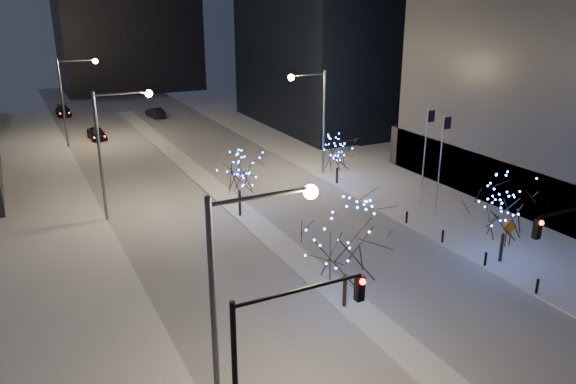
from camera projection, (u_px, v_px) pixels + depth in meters
road at (199, 175)px, 54.36m from camera, size 20.00×130.00×0.02m
median at (216, 190)px, 50.12m from camera, size 2.00×80.00×0.15m
east_sidewalk at (422, 198)px, 48.08m from camera, size 10.00×90.00×0.15m
west_sidewalk at (62, 268)px, 35.74m from camera, size 8.00×90.00×0.15m
street_lamp_w_near at (240, 282)px, 20.60m from camera, size 4.40×0.56×10.00m
street_lamp_w_mid at (113, 138)px, 41.68m from camera, size 4.40×0.56×10.00m
street_lamp_w_far at (71, 90)px, 62.75m from camera, size 4.40×0.56×10.00m
street_lamp_east at (316, 109)px, 52.31m from camera, size 3.90×0.56×10.00m
traffic_signal_west at (276, 347)px, 19.70m from camera, size 5.26×0.43×7.00m
flagpoles at (433, 155)px, 43.50m from camera, size 1.35×2.60×8.00m
bollards at (463, 247)px, 37.43m from camera, size 0.16×12.16×0.90m
car_near at (97, 133)px, 67.94m from camera, size 2.07×4.46×1.48m
car_mid at (155, 113)px, 80.20m from camera, size 2.11×4.48×1.42m
car_far at (63, 111)px, 81.52m from camera, size 1.93×4.75×1.38m
holiday_tree_median_near at (347, 241)px, 29.91m from camera, size 6.15×6.15×6.36m
holiday_tree_median_far at (239, 173)px, 42.95m from camera, size 3.98×3.98×5.18m
holiday_tree_plaza_near at (507, 209)px, 35.30m from camera, size 4.79×4.79×5.65m
holiday_tree_plaza_far at (338, 153)px, 50.74m from camera, size 4.34×4.34×4.61m
construction_sign at (509, 230)px, 38.28m from camera, size 1.20×0.20×1.98m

